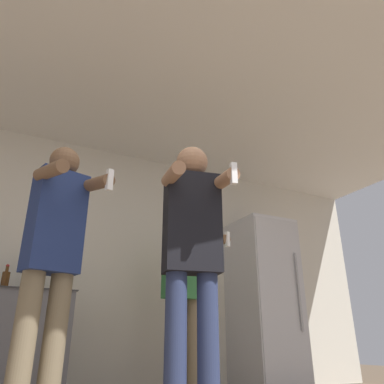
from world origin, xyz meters
The scene contains 9 objects.
wall_back centered at (0.00, 2.69, 1.27)m, with size 7.00×0.06×2.55m.
ceiling_slab centered at (0.00, 1.33, 2.57)m, with size 7.00×3.18×0.05m.
refrigerator centered at (1.76, 2.32, 0.91)m, with size 0.62×0.71×1.83m.
bottle_red_label centered at (-0.47, 2.34, 1.00)m, with size 0.09×0.09×0.27m.
bottle_tall_gin centered at (-0.72, 2.34, 1.00)m, with size 0.09×0.09×0.28m.
bottle_dark_rum centered at (-0.91, 2.34, 0.98)m, with size 0.06×0.06×0.22m.
person_woman_foreground centered at (0.15, 0.91, 1.05)m, with size 0.50×0.54×1.80m.
person_man_side centered at (-0.67, 1.22, 0.99)m, with size 0.48×0.56×1.75m.
person_spectator_back centered at (0.60, 1.97, 0.96)m, with size 0.56×0.60×1.71m.
Camera 1 is at (-0.91, -1.23, 0.49)m, focal length 35.00 mm.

